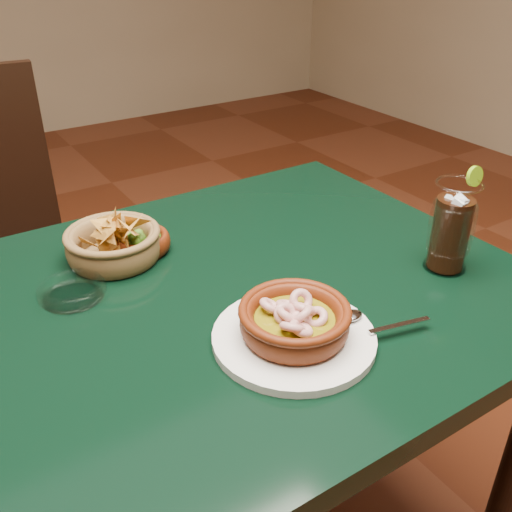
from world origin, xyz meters
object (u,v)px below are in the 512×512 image
cola_drink (451,228)px  shrimp_plate (295,324)px  dining_table (180,355)px  chip_basket (113,244)px

cola_drink → shrimp_plate: bearing=-176.1°
dining_table → cola_drink: (0.46, -0.15, 0.18)m
shrimp_plate → cola_drink: bearing=3.9°
dining_table → shrimp_plate: shrimp_plate is taller
dining_table → shrimp_plate: (0.11, -0.17, 0.13)m
chip_basket → cola_drink: bearing=-35.8°
shrimp_plate → cola_drink: (0.35, 0.02, 0.05)m
dining_table → shrimp_plate: size_ratio=3.85×
dining_table → shrimp_plate: bearing=-58.2°
dining_table → chip_basket: (-0.03, 0.20, 0.13)m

